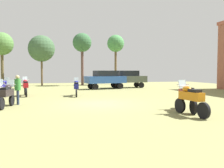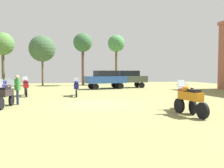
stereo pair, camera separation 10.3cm
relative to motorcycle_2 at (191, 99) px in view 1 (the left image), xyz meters
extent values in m
cube|color=olive|center=(-3.22, 4.58, -0.75)|extent=(44.00, 52.00, 0.02)
cylinder|color=black|center=(-8.95, 6.64, -0.43)|extent=(0.15, 0.62, 0.62)
cube|color=silver|center=(-8.96, 6.49, 0.52)|extent=(0.37, 0.17, 0.39)
cylinder|color=black|center=(-0.09, 0.73, -0.40)|extent=(0.20, 0.69, 0.68)
cylinder|color=black|center=(0.09, -0.79, -0.40)|extent=(0.20, 0.69, 0.68)
cube|color=#C06E11|center=(0.00, -0.03, 0.12)|extent=(0.51, 1.34, 0.36)
ellipsoid|color=#C06E11|center=(-0.03, 0.26, 0.40)|extent=(0.37, 0.51, 0.24)
cube|color=black|center=(0.03, -0.25, 0.36)|extent=(0.36, 0.59, 0.12)
cube|color=silver|center=(-0.07, 0.59, 0.58)|extent=(0.38, 0.19, 0.39)
cylinder|color=#B7B7BC|center=(-0.06, 0.49, 0.52)|extent=(0.62, 0.11, 0.04)
cylinder|color=black|center=(0.61, 1.85, -0.40)|extent=(0.24, 0.68, 0.67)
cylinder|color=black|center=(0.30, 0.25, -0.40)|extent=(0.24, 0.68, 0.67)
cube|color=maroon|center=(0.46, 1.05, 0.11)|extent=(0.62, 1.43, 0.36)
ellipsoid|color=maroon|center=(0.51, 1.36, 0.39)|extent=(0.40, 0.53, 0.24)
cube|color=black|center=(0.41, 0.81, 0.35)|extent=(0.40, 0.61, 0.12)
cube|color=silver|center=(0.58, 1.70, 0.57)|extent=(0.38, 0.22, 0.39)
cylinder|color=#B7B7BC|center=(0.56, 1.60, 0.51)|extent=(0.62, 0.15, 0.04)
cylinder|color=black|center=(-8.05, 4.99, -0.43)|extent=(0.22, 0.63, 0.62)
cylinder|color=black|center=(-8.29, 3.53, -0.43)|extent=(0.22, 0.63, 0.62)
cube|color=#292224|center=(-8.17, 4.26, 0.05)|extent=(0.55, 1.30, 0.36)
ellipsoid|color=#292224|center=(-8.13, 4.54, 0.33)|extent=(0.39, 0.52, 0.24)
cube|color=black|center=(-8.21, 4.04, 0.29)|extent=(0.38, 0.60, 0.12)
cube|color=silver|center=(-8.08, 4.85, 0.51)|extent=(0.38, 0.21, 0.39)
cylinder|color=#B7B7BC|center=(-8.09, 4.76, 0.45)|extent=(0.62, 0.13, 0.04)
cylinder|color=black|center=(-4.03, 10.03, -0.44)|extent=(0.17, 0.61, 0.60)
cylinder|color=black|center=(-4.16, 8.51, -0.44)|extent=(0.17, 0.61, 0.60)
cube|color=navy|center=(-4.09, 9.27, 0.04)|extent=(0.47, 1.32, 0.36)
ellipsoid|color=navy|center=(-4.07, 9.56, 0.32)|extent=(0.36, 0.51, 0.24)
cube|color=black|center=(-4.11, 9.04, 0.28)|extent=(0.35, 0.58, 0.12)
cube|color=silver|center=(-4.04, 9.88, 0.50)|extent=(0.37, 0.18, 0.39)
cylinder|color=#B7B7BC|center=(-4.05, 9.78, 0.44)|extent=(0.62, 0.09, 0.04)
cylinder|color=black|center=(-9.28, 10.65, -0.43)|extent=(0.28, 0.64, 0.63)
cube|color=navy|center=(-9.49, 9.86, 0.07)|extent=(0.70, 1.43, 0.36)
ellipsoid|color=navy|center=(-9.41, 10.16, 0.35)|extent=(0.43, 0.55, 0.24)
cube|color=black|center=(-9.55, 9.63, 0.31)|extent=(0.43, 0.62, 0.12)
cube|color=silver|center=(-9.32, 10.50, 0.53)|extent=(0.39, 0.24, 0.39)
cylinder|color=#B7B7BC|center=(-9.35, 10.40, 0.47)|extent=(0.61, 0.19, 0.04)
cylinder|color=black|center=(-8.04, 11.04, -0.41)|extent=(0.23, 0.68, 0.67)
cylinder|color=black|center=(-7.79, 9.49, -0.41)|extent=(0.23, 0.68, 0.67)
cube|color=red|center=(-7.92, 10.26, 0.11)|extent=(0.57, 1.38, 0.36)
ellipsoid|color=red|center=(-7.97, 10.56, 0.39)|extent=(0.39, 0.53, 0.24)
cube|color=black|center=(-7.88, 10.03, 0.35)|extent=(0.39, 0.60, 0.12)
cube|color=silver|center=(-8.02, 10.89, 0.57)|extent=(0.38, 0.21, 0.39)
cylinder|color=#B7B7BC|center=(-8.00, 10.79, 0.51)|extent=(0.62, 0.14, 0.04)
cylinder|color=black|center=(-1.61, 15.10, -0.42)|extent=(0.67, 0.34, 0.64)
cylinder|color=black|center=(-1.89, 16.51, -0.42)|extent=(0.67, 0.34, 0.64)
cylinder|color=black|center=(1.26, 15.68, -0.42)|extent=(0.67, 0.34, 0.64)
cylinder|color=black|center=(0.97, 17.09, -0.42)|extent=(0.67, 0.34, 0.64)
cube|color=#295097|center=(-0.32, 16.09, 0.27)|extent=(4.57, 2.62, 0.75)
cube|color=black|center=(-0.32, 16.09, 0.95)|extent=(2.63, 2.02, 0.61)
cylinder|color=black|center=(1.13, 16.46, -0.42)|extent=(0.65, 0.26, 0.64)
cylinder|color=black|center=(1.05, 17.90, -0.42)|extent=(0.65, 0.26, 0.64)
cylinder|color=black|center=(4.05, 16.63, -0.42)|extent=(0.65, 0.26, 0.64)
cylinder|color=black|center=(3.97, 18.07, -0.42)|extent=(0.65, 0.26, 0.64)
cube|color=#4B5549|center=(2.55, 17.27, 0.27)|extent=(4.40, 2.05, 0.75)
cube|color=black|center=(2.55, 17.27, 0.95)|extent=(2.45, 1.72, 0.61)
cylinder|color=#26324E|center=(-7.77, 5.29, -0.33)|extent=(0.14, 0.14, 0.83)
cylinder|color=#26324E|center=(-7.80, 5.46, -0.33)|extent=(0.14, 0.14, 0.83)
cylinder|color=#337D34|center=(-7.78, 5.37, 0.41)|extent=(0.40, 0.40, 0.65)
sphere|color=tan|center=(-7.78, 5.37, 0.85)|extent=(0.22, 0.22, 0.22)
cylinder|color=brown|center=(2.84, 23.84, 1.94)|extent=(0.33, 0.33, 5.37)
sphere|color=#458649|center=(2.84, 23.84, 5.17)|extent=(2.43, 2.43, 2.43)
cylinder|color=brown|center=(-7.39, 24.34, 1.36)|extent=(0.26, 0.26, 4.20)
sphere|color=#3B5C3A|center=(-7.39, 24.34, 4.26)|extent=(3.55, 3.55, 3.55)
cylinder|color=brown|center=(-2.03, 23.15, 1.89)|extent=(0.36, 0.36, 5.25)
sphere|color=#35623A|center=(-2.03, 23.15, 5.09)|extent=(2.54, 2.54, 2.54)
cylinder|color=brown|center=(-12.38, 24.46, 1.69)|extent=(0.37, 0.37, 4.85)
sphere|color=#4D793A|center=(-12.38, 24.46, 4.78)|extent=(2.97, 2.97, 2.97)
camera|label=1|loc=(-5.70, -9.03, 1.17)|focal=37.79mm
camera|label=2|loc=(-5.60, -9.06, 1.17)|focal=37.79mm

